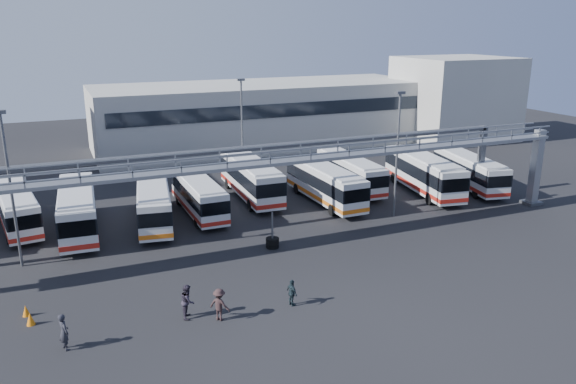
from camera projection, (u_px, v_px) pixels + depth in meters
name	position (u px, v px, depth m)	size (l,w,h in m)	color
ground	(295.00, 273.00, 35.67)	(140.00, 140.00, 0.00)	black
gantry	(261.00, 168.00, 39.27)	(51.40, 5.15, 7.10)	gray
warehouse	(261.00, 115.00, 72.52)	(42.00, 14.00, 8.00)	#9E9E99
building_right	(455.00, 98.00, 76.59)	(14.00, 12.00, 11.00)	#B2B2AD
light_pole_left	(10.00, 182.00, 35.06)	(0.70, 0.35, 10.21)	#4C4F54
light_pole_mid	(397.00, 148.00, 44.71)	(0.70, 0.35, 10.21)	#4C4F54
light_pole_back	(242.00, 125.00, 54.92)	(0.70, 0.35, 10.21)	#4C4F54
bus_1	(16.00, 207.00, 43.10)	(3.76, 10.41, 3.09)	silver
bus_2	(78.00, 208.00, 42.21)	(3.23, 11.33, 3.40)	silver
bus_3	(154.00, 202.00, 44.11)	(4.04, 10.78, 3.20)	silver
bus_4	(198.00, 194.00, 46.35)	(2.41, 10.07, 3.05)	silver
bus_5	(251.00, 177.00, 50.68)	(3.07, 11.55, 3.48)	silver
bus_6	(325.00, 183.00, 49.29)	(2.68, 10.91, 3.30)	silver
bus_7	(350.00, 172.00, 53.33)	(2.80, 10.45, 3.15)	silver
bus_8	(424.00, 172.00, 52.34)	(4.46, 11.80, 3.50)	silver
bus_9	(469.00, 170.00, 53.75)	(4.38, 10.69, 3.16)	silver
pedestrian_a	(64.00, 332.00, 27.04)	(0.69, 0.45, 1.89)	#202129
pedestrian_b	(188.00, 301.00, 30.04)	(0.92, 0.72, 1.89)	#26212D
pedestrian_c	(219.00, 305.00, 29.77)	(1.16, 0.67, 1.79)	#2F1F20
pedestrian_d	(292.00, 293.00, 31.33)	(0.92, 0.38, 1.56)	#18252B
cone_left	(26.00, 311.00, 30.33)	(0.39, 0.39, 0.62)	orange
cone_right	(30.00, 319.00, 29.41)	(0.44, 0.44, 0.70)	orange
tire_stack	(272.00, 242.00, 39.60)	(0.93, 0.93, 2.64)	black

